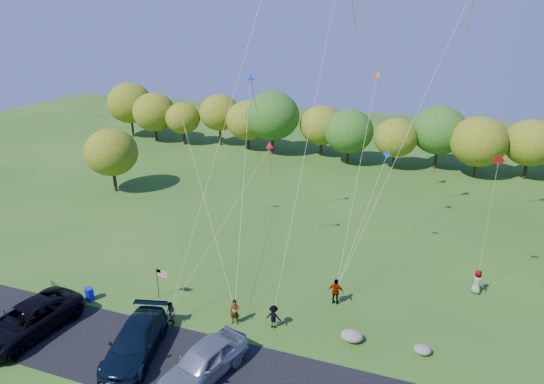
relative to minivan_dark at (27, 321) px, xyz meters
The scene contains 17 objects.
ground 12.44m from the minivan_dark, 22.19° to the left, with size 140.00×140.00×0.00m, color #295117.
asphalt_lane 11.54m from the minivan_dark, ahead, with size 44.00×6.00×0.06m, color black.
treeline 42.43m from the minivan_dark, 78.02° to the left, with size 75.26×27.98×8.45m.
minivan_dark is the anchor object (origin of this frame).
minivan_navy 7.36m from the minivan_dark, ahead, with size 2.49×6.12×1.78m, color black.
minivan_silver 11.81m from the minivan_dark, ahead, with size 2.26×5.61×1.91m, color #A5A8AF.
flyer_a 12.62m from the minivan_dark, 24.91° to the left, with size 0.62×0.41×1.70m, color #4C4C59.
flyer_b 8.57m from the minivan_dark, 26.95° to the left, with size 0.76×0.59×1.56m, color #4C4C59.
flyer_c 15.03m from the minivan_dark, 22.55° to the left, with size 1.00×0.58×1.55m, color #4C4C59.
flyer_d 19.50m from the minivan_dark, 29.64° to the left, with size 1.10×0.46×1.87m, color #4C4C59.
flyer_e 29.62m from the minivan_dark, 28.87° to the left, with size 0.87×0.56×1.77m, color #4C4C59.
park_bench 4.06m from the minivan_dark, 106.32° to the left, with size 1.83×0.99×1.05m.
trash_barrel 4.50m from the minivan_dark, 77.30° to the left, with size 0.60×0.60×0.89m, color #0D17CA.
flag_assembly 8.34m from the minivan_dark, 48.80° to the left, with size 0.83×0.54×2.24m.
boulder_near 19.74m from the minivan_dark, 18.07° to the left, with size 1.36×1.06×0.68m, color gray.
boulder_far 23.71m from the minivan_dark, 15.58° to the left, with size 1.02×0.85×0.53m, color gray.
kites_aloft 28.95m from the minivan_dark, 51.35° to the left, with size 24.49×6.11×18.07m.
Camera 1 is at (10.93, -22.87, 18.80)m, focal length 32.00 mm.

